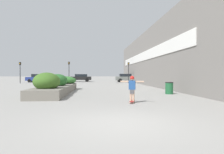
% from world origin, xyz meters
% --- Properties ---
extents(ground_plane, '(300.00, 300.00, 0.00)m').
position_xyz_m(ground_plane, '(0.00, 0.00, 0.00)').
color(ground_plane, gray).
extents(building_wall_right, '(0.67, 45.58, 7.28)m').
position_xyz_m(building_wall_right, '(6.24, 18.29, 3.64)').
color(building_wall_right, gray).
rests_on(building_wall_right, ground_plane).
extents(planter_box, '(2.19, 9.88, 1.57)m').
position_xyz_m(planter_box, '(-3.75, 10.33, 0.60)').
color(planter_box, slate).
rests_on(planter_box, ground_plane).
extents(skateboard, '(0.41, 0.79, 0.10)m').
position_xyz_m(skateboard, '(1.10, 4.12, 0.07)').
color(skateboard, maroon).
rests_on(skateboard, ground_plane).
extents(skateboarder, '(1.17, 0.42, 1.28)m').
position_xyz_m(skateboarder, '(1.10, 4.12, 0.87)').
color(skateboarder, tan).
rests_on(skateboarder, skateboard).
extents(trash_bin, '(0.59, 0.59, 0.88)m').
position_xyz_m(trash_bin, '(4.69, 8.48, 0.44)').
color(trash_bin, '#1E5B33').
rests_on(trash_bin, ground_plane).
extents(car_leftmost, '(4.02, 1.86, 1.54)m').
position_xyz_m(car_leftmost, '(12.79, 32.22, 0.80)').
color(car_leftmost, '#BCBCC1').
rests_on(car_leftmost, ground_plane).
extents(car_center_left, '(4.39, 2.01, 1.52)m').
position_xyz_m(car_center_left, '(-3.75, 34.74, 0.82)').
color(car_center_left, black).
rests_on(car_center_left, ground_plane).
extents(car_center_right, '(4.00, 1.98, 1.53)m').
position_xyz_m(car_center_right, '(-11.47, 32.39, 0.79)').
color(car_center_right, navy).
rests_on(car_center_right, ground_plane).
extents(car_rightmost, '(3.98, 1.96, 1.57)m').
position_xyz_m(car_rightmost, '(5.00, 31.62, 0.83)').
color(car_rightmost, slate).
rests_on(car_rightmost, ground_plane).
extents(traffic_light_left, '(0.28, 0.30, 3.62)m').
position_xyz_m(traffic_light_left, '(-5.24, 28.49, 2.45)').
color(traffic_light_left, black).
rests_on(traffic_light_left, ground_plane).
extents(traffic_light_right, '(0.28, 0.30, 3.57)m').
position_xyz_m(traffic_light_right, '(4.96, 28.28, 2.42)').
color(traffic_light_right, black).
rests_on(traffic_light_right, ground_plane).
extents(traffic_light_far_left, '(0.28, 0.30, 3.47)m').
position_xyz_m(traffic_light_far_left, '(-13.02, 27.78, 2.37)').
color(traffic_light_far_left, black).
rests_on(traffic_light_far_left, ground_plane).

